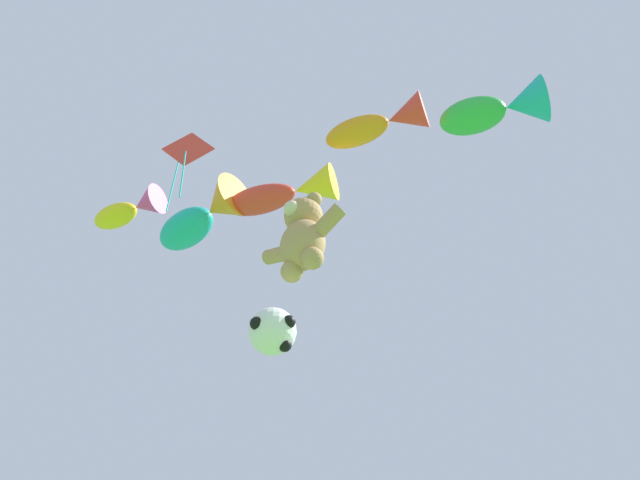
# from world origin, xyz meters

# --- Properties ---
(teddy_bear_kite) EXTENTS (1.68, 0.74, 1.70)m
(teddy_bear_kite) POSITION_xyz_m (1.32, 3.52, 8.99)
(teddy_bear_kite) COLOR tan
(soccer_ball_kite) EXTENTS (0.77, 0.77, 0.71)m
(soccer_ball_kite) POSITION_xyz_m (0.75, 3.56, 7.37)
(soccer_ball_kite) COLOR white
(fish_kite_emerald) EXTENTS (2.03, 1.50, 0.87)m
(fish_kite_emerald) POSITION_xyz_m (4.49, 5.24, 11.52)
(fish_kite_emerald) COLOR green
(fish_kite_tangerine) EXTENTS (2.05, 1.25, 0.71)m
(fish_kite_tangerine) POSITION_xyz_m (2.64, 4.19, 11.76)
(fish_kite_tangerine) COLOR orange
(fish_kite_crimson) EXTENTS (2.31, 1.52, 0.75)m
(fish_kite_crimson) POSITION_xyz_m (0.50, 3.90, 11.17)
(fish_kite_crimson) COLOR red
(fish_kite_teal) EXTENTS (2.17, 1.02, 0.99)m
(fish_kite_teal) POSITION_xyz_m (-1.30, 3.32, 11.37)
(fish_kite_teal) COLOR #19ADB2
(fish_kite_goldfin) EXTENTS (1.82, 1.08, 0.71)m
(fish_kite_goldfin) POSITION_xyz_m (-3.08, 2.57, 12.34)
(fish_kite_goldfin) COLOR yellow
(diamond_kite) EXTENTS (0.91, 0.79, 2.65)m
(diamond_kite) POSITION_xyz_m (-1.41, 2.62, 12.96)
(diamond_kite) COLOR red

